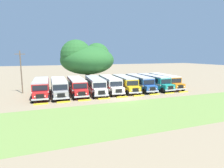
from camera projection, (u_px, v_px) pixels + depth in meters
ground_plane at (123, 98)px, 31.19m from camera, size 220.00×220.00×0.00m
foreground_grass_strip at (150, 112)px, 23.59m from camera, size 80.00×11.73×0.01m
parked_bus_slot_0 at (41, 87)px, 32.78m from camera, size 3.03×10.89×2.82m
parked_bus_slot_1 at (59, 86)px, 33.40m from camera, size 3.03×10.88×2.82m
parked_bus_slot_2 at (77, 85)px, 34.67m from camera, size 3.03×10.89×2.82m
parked_bus_slot_3 at (95, 84)px, 35.57m from camera, size 3.54×10.97×2.82m
parked_bus_slot_4 at (110, 83)px, 36.99m from camera, size 3.49×10.96×2.82m
parked_bus_slot_5 at (125, 82)px, 37.89m from camera, size 3.51×10.97×2.82m
parked_bus_slot_6 at (139, 82)px, 38.98m from camera, size 3.37×10.94×2.82m
parked_bus_slot_7 at (153, 81)px, 40.00m from camera, size 2.77×10.85×2.82m
parked_bus_slot_8 at (164, 80)px, 41.27m from camera, size 3.30×10.93×2.82m
curb_wheelstop_0 at (41, 104)px, 27.10m from camera, size 2.00×0.36×0.15m
curb_wheelstop_1 at (64, 102)px, 28.21m from camera, size 2.00×0.36×0.15m
curb_wheelstop_2 at (85, 100)px, 29.32m from camera, size 2.00×0.36×0.15m
curb_wheelstop_3 at (104, 99)px, 30.44m from camera, size 2.00×0.36×0.15m
curb_wheelstop_4 at (122, 97)px, 31.55m from camera, size 2.00×0.36×0.15m
curb_wheelstop_5 at (139, 96)px, 32.66m from camera, size 2.00×0.36×0.15m
curb_wheelstop_6 at (155, 94)px, 33.77m from camera, size 2.00×0.36×0.15m
curb_wheelstop_7 at (169, 93)px, 34.89m from camera, size 2.00×0.36×0.15m
curb_wheelstop_8 at (183, 92)px, 36.00m from camera, size 2.00×0.36×0.15m
broad_shade_tree at (86, 58)px, 45.54m from camera, size 12.70×14.01×10.57m
utility_pole at (21, 71)px, 34.42m from camera, size 1.80×0.20×7.83m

